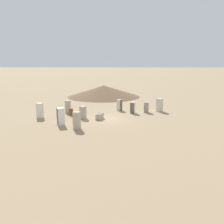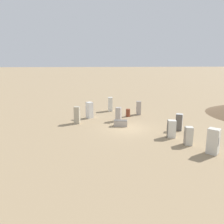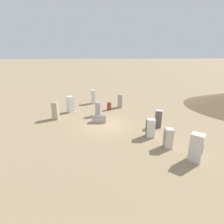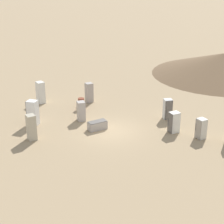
{
  "view_description": "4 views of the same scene",
  "coord_description": "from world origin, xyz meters",
  "px_view_note": "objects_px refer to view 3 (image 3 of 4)",
  "views": [
    {
      "loc": [
        1.26,
        -26.94,
        6.68
      ],
      "look_at": [
        0.56,
        -1.43,
        1.12
      ],
      "focal_mm": 35.0,
      "sensor_mm": 36.0,
      "label": 1
    },
    {
      "loc": [
        20.42,
        -5.73,
        6.36
      ],
      "look_at": [
        -1.18,
        -1.37,
        1.52
      ],
      "focal_mm": 35.0,
      "sensor_mm": 36.0,
      "label": 2
    },
    {
      "loc": [
        15.63,
        -3.12,
        6.45
      ],
      "look_at": [
        -1.11,
        0.86,
        0.96
      ],
      "focal_mm": 28.0,
      "sensor_mm": 36.0,
      "label": 3
    },
    {
      "loc": [
        17.56,
        -17.89,
        11.71
      ],
      "look_at": [
        -0.08,
        0.13,
        1.47
      ],
      "focal_mm": 60.0,
      "sensor_mm": 36.0,
      "label": 4
    }
  ],
  "objects_px": {
    "discarded_fridge_2": "(159,119)",
    "discarded_fridge_3": "(196,148)",
    "discarded_fridge_8": "(70,104)",
    "discarded_fridge_5": "(168,138)",
    "discarded_fridge_6": "(150,128)",
    "rusty_barrel": "(109,106)",
    "discarded_fridge_1": "(93,97)",
    "discarded_fridge_7": "(55,111)",
    "discarded_fridge_4": "(99,109)",
    "discarded_fridge_0": "(120,101)",
    "discarded_fridge_9": "(99,119)"
  },
  "relations": [
    {
      "from": "discarded_fridge_2",
      "to": "rusty_barrel",
      "type": "bearing_deg",
      "value": -28.45
    },
    {
      "from": "discarded_fridge_7",
      "to": "discarded_fridge_5",
      "type": "bearing_deg",
      "value": -29.34
    },
    {
      "from": "rusty_barrel",
      "to": "discarded_fridge_7",
      "type": "bearing_deg",
      "value": -72.75
    },
    {
      "from": "discarded_fridge_3",
      "to": "discarded_fridge_6",
      "type": "bearing_deg",
      "value": -112.15
    },
    {
      "from": "discarded_fridge_6",
      "to": "rusty_barrel",
      "type": "relative_size",
      "value": 1.64
    },
    {
      "from": "discarded_fridge_4",
      "to": "discarded_fridge_2",
      "type": "bearing_deg",
      "value": -15.5
    },
    {
      "from": "discarded_fridge_5",
      "to": "discarded_fridge_6",
      "type": "bearing_deg",
      "value": 31.6
    },
    {
      "from": "discarded_fridge_3",
      "to": "discarded_fridge_9",
      "type": "relative_size",
      "value": 1.23
    },
    {
      "from": "discarded_fridge_0",
      "to": "discarded_fridge_1",
      "type": "height_order",
      "value": "discarded_fridge_1"
    },
    {
      "from": "discarded_fridge_4",
      "to": "discarded_fridge_8",
      "type": "distance_m",
      "value": 3.7
    },
    {
      "from": "discarded_fridge_7",
      "to": "discarded_fridge_9",
      "type": "height_order",
      "value": "discarded_fridge_7"
    },
    {
      "from": "discarded_fridge_0",
      "to": "discarded_fridge_3",
      "type": "distance_m",
      "value": 13.15
    },
    {
      "from": "discarded_fridge_3",
      "to": "discarded_fridge_5",
      "type": "xyz_separation_m",
      "value": [
        -1.99,
        -0.77,
        -0.2
      ]
    },
    {
      "from": "discarded_fridge_7",
      "to": "discarded_fridge_0",
      "type": "bearing_deg",
      "value": 34.32
    },
    {
      "from": "discarded_fridge_2",
      "to": "discarded_fridge_8",
      "type": "bearing_deg",
      "value": -5.13
    },
    {
      "from": "discarded_fridge_7",
      "to": "discarded_fridge_8",
      "type": "height_order",
      "value": "discarded_fridge_8"
    },
    {
      "from": "discarded_fridge_3",
      "to": "rusty_barrel",
      "type": "height_order",
      "value": "discarded_fridge_3"
    },
    {
      "from": "discarded_fridge_8",
      "to": "discarded_fridge_5",
      "type": "bearing_deg",
      "value": -82.78
    },
    {
      "from": "discarded_fridge_6",
      "to": "discarded_fridge_7",
      "type": "distance_m",
      "value": 10.21
    },
    {
      "from": "discarded_fridge_9",
      "to": "discarded_fridge_7",
      "type": "bearing_deg",
      "value": -100.05
    },
    {
      "from": "rusty_barrel",
      "to": "discarded_fridge_5",
      "type": "bearing_deg",
      "value": 11.8
    },
    {
      "from": "discarded_fridge_4",
      "to": "discarded_fridge_7",
      "type": "relative_size",
      "value": 0.84
    },
    {
      "from": "discarded_fridge_3",
      "to": "discarded_fridge_4",
      "type": "xyz_separation_m",
      "value": [
        -10.43,
        -4.57,
        -0.16
      ]
    },
    {
      "from": "discarded_fridge_2",
      "to": "discarded_fridge_4",
      "type": "xyz_separation_m",
      "value": [
        -4.63,
        -5.01,
        -0.03
      ]
    },
    {
      "from": "discarded_fridge_1",
      "to": "discarded_fridge_7",
      "type": "relative_size",
      "value": 1.04
    },
    {
      "from": "discarded_fridge_4",
      "to": "discarded_fridge_6",
      "type": "xyz_separation_m",
      "value": [
        6.47,
        3.3,
        -0.01
      ]
    },
    {
      "from": "discarded_fridge_6",
      "to": "discarded_fridge_9",
      "type": "distance_m",
      "value": 5.64
    },
    {
      "from": "discarded_fridge_4",
      "to": "discarded_fridge_1",
      "type": "bearing_deg",
      "value": 116.09
    },
    {
      "from": "discarded_fridge_4",
      "to": "discarded_fridge_5",
      "type": "xyz_separation_m",
      "value": [
        8.44,
        3.8,
        -0.04
      ]
    },
    {
      "from": "discarded_fridge_2",
      "to": "rusty_barrel",
      "type": "relative_size",
      "value": 1.72
    },
    {
      "from": "discarded_fridge_1",
      "to": "discarded_fridge_5",
      "type": "height_order",
      "value": "discarded_fridge_1"
    },
    {
      "from": "discarded_fridge_0",
      "to": "discarded_fridge_4",
      "type": "xyz_separation_m",
      "value": [
        2.66,
        -3.26,
        -0.09
      ]
    },
    {
      "from": "discarded_fridge_1",
      "to": "discarded_fridge_2",
      "type": "relative_size",
      "value": 1.18
    },
    {
      "from": "discarded_fridge_9",
      "to": "rusty_barrel",
      "type": "xyz_separation_m",
      "value": [
        -4.01,
        1.92,
        0.15
      ]
    },
    {
      "from": "discarded_fridge_3",
      "to": "discarded_fridge_8",
      "type": "distance_m",
      "value": 14.62
    },
    {
      "from": "discarded_fridge_5",
      "to": "discarded_fridge_7",
      "type": "distance_m",
      "value": 11.9
    },
    {
      "from": "discarded_fridge_8",
      "to": "rusty_barrel",
      "type": "bearing_deg",
      "value": -27.85
    },
    {
      "from": "discarded_fridge_2",
      "to": "discarded_fridge_6",
      "type": "height_order",
      "value": "discarded_fridge_2"
    },
    {
      "from": "discarded_fridge_0",
      "to": "discarded_fridge_8",
      "type": "distance_m",
      "value": 6.4
    },
    {
      "from": "discarded_fridge_1",
      "to": "discarded_fridge_3",
      "type": "relative_size",
      "value": 1.02
    },
    {
      "from": "discarded_fridge_4",
      "to": "discarded_fridge_9",
      "type": "bearing_deg",
      "value": -70.16
    },
    {
      "from": "discarded_fridge_6",
      "to": "discarded_fridge_9",
      "type": "height_order",
      "value": "discarded_fridge_6"
    },
    {
      "from": "discarded_fridge_8",
      "to": "discarded_fridge_9",
      "type": "bearing_deg",
      "value": -81.93
    },
    {
      "from": "discarded_fridge_2",
      "to": "discarded_fridge_3",
      "type": "xyz_separation_m",
      "value": [
        5.8,
        -0.44,
        0.12
      ]
    },
    {
      "from": "discarded_fridge_2",
      "to": "rusty_barrel",
      "type": "xyz_separation_m",
      "value": [
        -6.51,
        -3.37,
        -0.34
      ]
    },
    {
      "from": "discarded_fridge_2",
      "to": "discarded_fridge_3",
      "type": "height_order",
      "value": "discarded_fridge_3"
    },
    {
      "from": "discarded_fridge_6",
      "to": "discarded_fridge_1",
      "type": "bearing_deg",
      "value": 34.11
    },
    {
      "from": "discarded_fridge_8",
      "to": "rusty_barrel",
      "type": "height_order",
      "value": "discarded_fridge_8"
    },
    {
      "from": "discarded_fridge_8",
      "to": "rusty_barrel",
      "type": "xyz_separation_m",
      "value": [
        0.14,
        4.74,
        -0.5
      ]
    },
    {
      "from": "discarded_fridge_3",
      "to": "discarded_fridge_5",
      "type": "distance_m",
      "value": 2.15
    }
  ]
}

